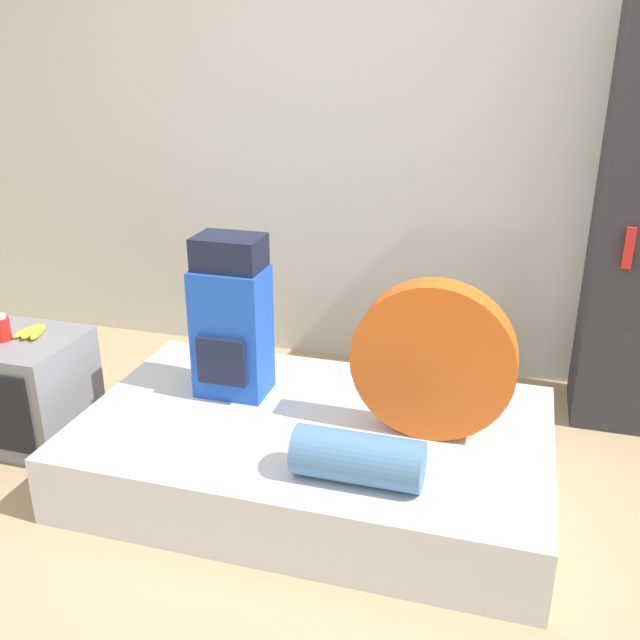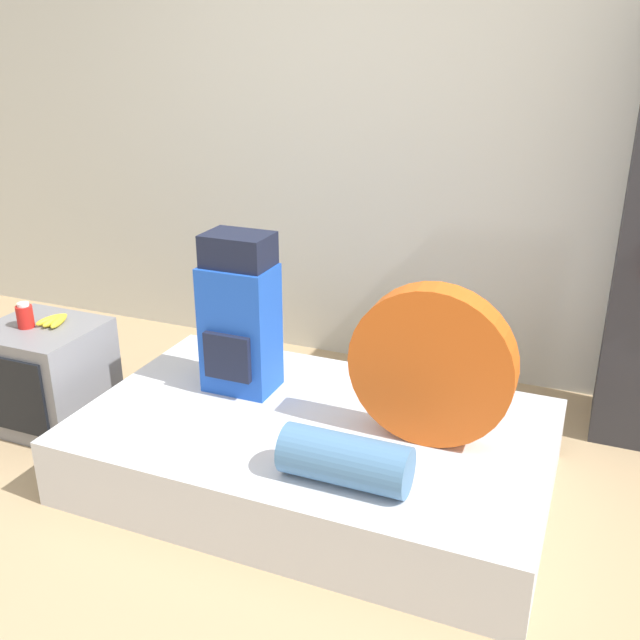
{
  "view_description": "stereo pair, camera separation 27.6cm",
  "coord_description": "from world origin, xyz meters",
  "px_view_note": "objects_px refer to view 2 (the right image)",
  "views": [
    {
      "loc": [
        0.88,
        -1.91,
        1.77
      ],
      "look_at": [
        0.16,
        0.56,
        0.74
      ],
      "focal_mm": 40.0,
      "sensor_mm": 36.0,
      "label": 1
    },
    {
      "loc": [
        1.14,
        -1.81,
        1.77
      ],
      "look_at": [
        0.16,
        0.56,
        0.74
      ],
      "focal_mm": 40.0,
      "sensor_mm": 36.0,
      "label": 2
    }
  ],
  "objects_px": {
    "tent_bag": "(432,366)",
    "sleeping_roll": "(345,460)",
    "backpack": "(240,317)",
    "canister": "(25,316)",
    "television": "(47,375)"
  },
  "relations": [
    {
      "from": "backpack",
      "to": "tent_bag",
      "type": "bearing_deg",
      "value": -7.47
    },
    {
      "from": "backpack",
      "to": "canister",
      "type": "distance_m",
      "value": 1.04
    },
    {
      "from": "backpack",
      "to": "television",
      "type": "height_order",
      "value": "backpack"
    },
    {
      "from": "tent_bag",
      "to": "sleeping_roll",
      "type": "height_order",
      "value": "tent_bag"
    },
    {
      "from": "television",
      "to": "tent_bag",
      "type": "bearing_deg",
      "value": 2.2
    },
    {
      "from": "backpack",
      "to": "television",
      "type": "relative_size",
      "value": 1.39
    },
    {
      "from": "tent_bag",
      "to": "television",
      "type": "bearing_deg",
      "value": -177.8
    },
    {
      "from": "backpack",
      "to": "television",
      "type": "xyz_separation_m",
      "value": [
        -0.97,
        -0.19,
        -0.38
      ]
    },
    {
      "from": "canister",
      "to": "tent_bag",
      "type": "bearing_deg",
      "value": 2.81
    },
    {
      "from": "sleeping_roll",
      "to": "television",
      "type": "height_order",
      "value": "television"
    },
    {
      "from": "sleeping_roll",
      "to": "television",
      "type": "xyz_separation_m",
      "value": [
        -1.65,
        0.33,
        -0.13
      ]
    },
    {
      "from": "canister",
      "to": "sleeping_roll",
      "type": "bearing_deg",
      "value": -10.2
    },
    {
      "from": "backpack",
      "to": "tent_bag",
      "type": "height_order",
      "value": "backpack"
    },
    {
      "from": "backpack",
      "to": "sleeping_roll",
      "type": "xyz_separation_m",
      "value": [
        0.69,
        -0.52,
        -0.25
      ]
    },
    {
      "from": "tent_bag",
      "to": "television",
      "type": "xyz_separation_m",
      "value": [
        -1.85,
        -0.07,
        -0.36
      ]
    }
  ]
}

